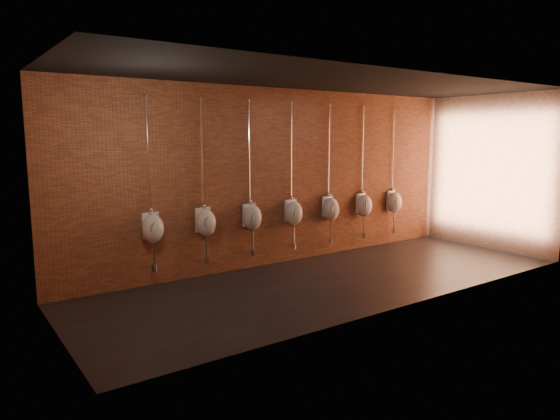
% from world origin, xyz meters
% --- Properties ---
extents(ground, '(8.50, 8.50, 0.00)m').
position_xyz_m(ground, '(0.00, 0.00, 0.00)').
color(ground, black).
rests_on(ground, ground).
extents(room_shell, '(8.54, 3.04, 3.22)m').
position_xyz_m(room_shell, '(0.00, 0.00, 2.01)').
color(room_shell, black).
rests_on(room_shell, ground).
extents(urinal_0, '(0.40, 0.36, 2.71)m').
position_xyz_m(urinal_0, '(-2.58, 1.38, 0.94)').
color(urinal_0, silver).
rests_on(urinal_0, ground).
extents(urinal_1, '(0.40, 0.36, 2.71)m').
position_xyz_m(urinal_1, '(-1.67, 1.38, 0.94)').
color(urinal_1, silver).
rests_on(urinal_1, ground).
extents(urinal_2, '(0.40, 0.36, 2.71)m').
position_xyz_m(urinal_2, '(-0.76, 1.38, 0.94)').
color(urinal_2, silver).
rests_on(urinal_2, ground).
extents(urinal_3, '(0.40, 0.36, 2.71)m').
position_xyz_m(urinal_3, '(0.15, 1.38, 0.94)').
color(urinal_3, silver).
rests_on(urinal_3, ground).
extents(urinal_4, '(0.40, 0.36, 2.71)m').
position_xyz_m(urinal_4, '(1.06, 1.38, 0.94)').
color(urinal_4, silver).
rests_on(urinal_4, ground).
extents(urinal_5, '(0.40, 0.36, 2.71)m').
position_xyz_m(urinal_5, '(1.96, 1.38, 0.94)').
color(urinal_5, silver).
rests_on(urinal_5, ground).
extents(urinal_6, '(0.40, 0.36, 2.71)m').
position_xyz_m(urinal_6, '(2.87, 1.38, 0.94)').
color(urinal_6, silver).
rests_on(urinal_6, ground).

